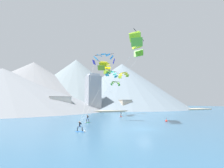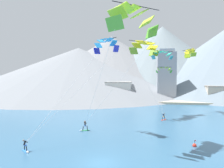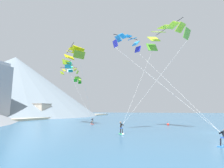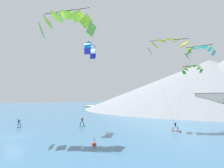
{
  "view_description": "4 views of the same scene",
  "coord_description": "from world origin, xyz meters",
  "px_view_note": "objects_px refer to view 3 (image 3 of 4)",
  "views": [
    {
      "loc": [
        -17.89,
        -24.97,
        4.48
      ],
      "look_at": [
        0.9,
        14.75,
        9.2
      ],
      "focal_mm": 28.0,
      "sensor_mm": 36.0,
      "label": 1
    },
    {
      "loc": [
        5.14,
        -24.02,
        10.19
      ],
      "look_at": [
        -1.16,
        15.58,
        8.35
      ],
      "focal_mm": 35.0,
      "sensor_mm": 36.0,
      "label": 2
    },
    {
      "loc": [
        -30.34,
        6.61,
        3.42
      ],
      "look_at": [
        2.03,
        17.64,
        8.52
      ],
      "focal_mm": 28.0,
      "sensor_mm": 36.0,
      "label": 3
    },
    {
      "loc": [
        36.34,
        -4.57,
        5.97
      ],
      "look_at": [
        -1.94,
        18.49,
        8.65
      ],
      "focal_mm": 35.0,
      "sensor_mm": 36.0,
      "label": 4
    }
  ],
  "objects_px": {
    "kitesurfer_near_trail": "(224,141)",
    "kitesurfer_near_lead": "(92,122)",
    "parafoil_kite_mid_center": "(166,34)",
    "parafoil_kite_distant_mid_solo": "(78,79)",
    "kitesurfer_mid_center": "(122,130)",
    "parafoil_kite_near_trail": "(128,41)",
    "parafoil_kite_distant_high_outer": "(70,70)",
    "race_marker_buoy": "(168,125)",
    "parafoil_kite_near_lead": "(74,54)",
    "parafoil_kite_distant_low_drift": "(69,66)"
  },
  "relations": [
    {
      "from": "parafoil_kite_distant_mid_solo",
      "to": "kitesurfer_mid_center",
      "type": "bearing_deg",
      "value": -133.45
    },
    {
      "from": "parafoil_kite_distant_low_drift",
      "to": "parafoil_kite_distant_mid_solo",
      "type": "height_order",
      "value": "parafoil_kite_distant_low_drift"
    },
    {
      "from": "kitesurfer_near_lead",
      "to": "parafoil_kite_near_trail",
      "type": "distance_m",
      "value": 21.97
    },
    {
      "from": "parafoil_kite_mid_center",
      "to": "parafoil_kite_distant_high_outer",
      "type": "relative_size",
      "value": 3.04
    },
    {
      "from": "parafoil_kite_near_trail",
      "to": "race_marker_buoy",
      "type": "relative_size",
      "value": 14.79
    },
    {
      "from": "parafoil_kite_near_trail",
      "to": "parafoil_kite_distant_mid_solo",
      "type": "distance_m",
      "value": 19.97
    },
    {
      "from": "parafoil_kite_near_trail",
      "to": "parafoil_kite_mid_center",
      "type": "height_order",
      "value": "parafoil_kite_mid_center"
    },
    {
      "from": "parafoil_kite_near_lead",
      "to": "race_marker_buoy",
      "type": "xyz_separation_m",
      "value": [
        7.18,
        -20.61,
        -16.5
      ]
    },
    {
      "from": "race_marker_buoy",
      "to": "kitesurfer_mid_center",
      "type": "bearing_deg",
      "value": 161.75
    },
    {
      "from": "kitesurfer_near_trail",
      "to": "parafoil_kite_distant_mid_solo",
      "type": "height_order",
      "value": "parafoil_kite_distant_mid_solo"
    },
    {
      "from": "parafoil_kite_near_lead",
      "to": "parafoil_kite_mid_center",
      "type": "distance_m",
      "value": 21.35
    },
    {
      "from": "kitesurfer_near_trail",
      "to": "parafoil_kite_near_trail",
      "type": "distance_m",
      "value": 20.48
    },
    {
      "from": "parafoil_kite_near_trail",
      "to": "race_marker_buoy",
      "type": "distance_m",
      "value": 21.3
    },
    {
      "from": "kitesurfer_mid_center",
      "to": "parafoil_kite_near_trail",
      "type": "relative_size",
      "value": 0.12
    },
    {
      "from": "parafoil_kite_mid_center",
      "to": "parafoil_kite_distant_mid_solo",
      "type": "bearing_deg",
      "value": 75.04
    },
    {
      "from": "parafoil_kite_near_lead",
      "to": "parafoil_kite_distant_mid_solo",
      "type": "height_order",
      "value": "parafoil_kite_near_lead"
    },
    {
      "from": "kitesurfer_mid_center",
      "to": "parafoil_kite_distant_high_outer",
      "type": "distance_m",
      "value": 35.69
    },
    {
      "from": "parafoil_kite_near_lead",
      "to": "parafoil_kite_distant_low_drift",
      "type": "xyz_separation_m",
      "value": [
        4.29,
        3.88,
        -1.48
      ]
    },
    {
      "from": "kitesurfer_mid_center",
      "to": "parafoil_kite_mid_center",
      "type": "relative_size",
      "value": 0.1
    },
    {
      "from": "parafoil_kite_distant_mid_solo",
      "to": "race_marker_buoy",
      "type": "bearing_deg",
      "value": -83.04
    },
    {
      "from": "parafoil_kite_distant_mid_solo",
      "to": "parafoil_kite_distant_high_outer",
      "type": "bearing_deg",
      "value": 45.51
    },
    {
      "from": "parafoil_kite_mid_center",
      "to": "parafoil_kite_distant_high_outer",
      "type": "height_order",
      "value": "parafoil_kite_mid_center"
    },
    {
      "from": "parafoil_kite_near_lead",
      "to": "parafoil_kite_distant_high_outer",
      "type": "bearing_deg",
      "value": 35.96
    },
    {
      "from": "parafoil_kite_near_lead",
      "to": "parafoil_kite_distant_high_outer",
      "type": "xyz_separation_m",
      "value": [
        11.69,
        8.48,
        -0.64
      ]
    },
    {
      "from": "parafoil_kite_mid_center",
      "to": "parafoil_kite_distant_high_outer",
      "type": "distance_m",
      "value": 32.58
    },
    {
      "from": "kitesurfer_near_lead",
      "to": "kitesurfer_mid_center",
      "type": "bearing_deg",
      "value": -141.97
    },
    {
      "from": "parafoil_kite_distant_high_outer",
      "to": "parafoil_kite_distant_mid_solo",
      "type": "distance_m",
      "value": 11.23
    },
    {
      "from": "parafoil_kite_distant_high_outer",
      "to": "race_marker_buoy",
      "type": "bearing_deg",
      "value": -98.8
    },
    {
      "from": "parafoil_kite_near_lead",
      "to": "kitesurfer_near_trail",
      "type": "bearing_deg",
      "value": -119.89
    },
    {
      "from": "parafoil_kite_distant_high_outer",
      "to": "parafoil_kite_mid_center",
      "type": "bearing_deg",
      "value": -113.87
    },
    {
      "from": "parafoil_kite_near_lead",
      "to": "parafoil_kite_distant_mid_solo",
      "type": "xyz_separation_m",
      "value": [
        4.52,
        1.18,
        -5.28
      ]
    },
    {
      "from": "parafoil_kite_near_lead",
      "to": "parafoil_kite_near_trail",
      "type": "bearing_deg",
      "value": -114.16
    },
    {
      "from": "kitesurfer_near_lead",
      "to": "parafoil_kite_distant_mid_solo",
      "type": "relative_size",
      "value": 0.41
    },
    {
      "from": "kitesurfer_near_trail",
      "to": "kitesurfer_near_lead",
      "type": "bearing_deg",
      "value": 49.99
    },
    {
      "from": "kitesurfer_near_trail",
      "to": "parafoil_kite_distant_high_outer",
      "type": "bearing_deg",
      "value": 52.37
    },
    {
      "from": "kitesurfer_mid_center",
      "to": "parafoil_kite_near_trail",
      "type": "xyz_separation_m",
      "value": [
        3.9,
        -0.12,
        14.7
      ]
    },
    {
      "from": "parafoil_kite_distant_high_outer",
      "to": "parafoil_kite_distant_low_drift",
      "type": "distance_m",
      "value": 8.75
    },
    {
      "from": "parafoil_kite_distant_low_drift",
      "to": "race_marker_buoy",
      "type": "bearing_deg",
      "value": -83.26
    },
    {
      "from": "kitesurfer_near_lead",
      "to": "parafoil_kite_mid_center",
      "type": "xyz_separation_m",
      "value": [
        -5.86,
        -18.21,
        17.6
      ]
    },
    {
      "from": "parafoil_kite_distant_high_outer",
      "to": "parafoil_kite_distant_low_drift",
      "type": "xyz_separation_m",
      "value": [
        -7.4,
        -4.6,
        -0.84
      ]
    },
    {
      "from": "parafoil_kite_near_trail",
      "to": "parafoil_kite_distant_low_drift",
      "type": "height_order",
      "value": "parafoil_kite_near_trail"
    },
    {
      "from": "parafoil_kite_distant_high_outer",
      "to": "kitesurfer_mid_center",
      "type": "bearing_deg",
      "value": -133.78
    },
    {
      "from": "parafoil_kite_mid_center",
      "to": "kitesurfer_near_trail",
      "type": "bearing_deg",
      "value": -159.85
    },
    {
      "from": "parafoil_kite_near_lead",
      "to": "race_marker_buoy",
      "type": "bearing_deg",
      "value": -70.79
    },
    {
      "from": "kitesurfer_near_trail",
      "to": "parafoil_kite_near_lead",
      "type": "height_order",
      "value": "parafoil_kite_near_lead"
    },
    {
      "from": "parafoil_kite_mid_center",
      "to": "kitesurfer_near_lead",
      "type": "bearing_deg",
      "value": 72.16
    },
    {
      "from": "kitesurfer_near_trail",
      "to": "race_marker_buoy",
      "type": "bearing_deg",
      "value": 14.21
    },
    {
      "from": "kitesurfer_mid_center",
      "to": "race_marker_buoy",
      "type": "height_order",
      "value": "kitesurfer_mid_center"
    },
    {
      "from": "kitesurfer_mid_center",
      "to": "parafoil_kite_mid_center",
      "type": "xyz_separation_m",
      "value": [
        9.1,
        -6.5,
        17.45
      ]
    },
    {
      "from": "race_marker_buoy",
      "to": "kitesurfer_near_trail",
      "type": "bearing_deg",
      "value": -165.79
    }
  ]
}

